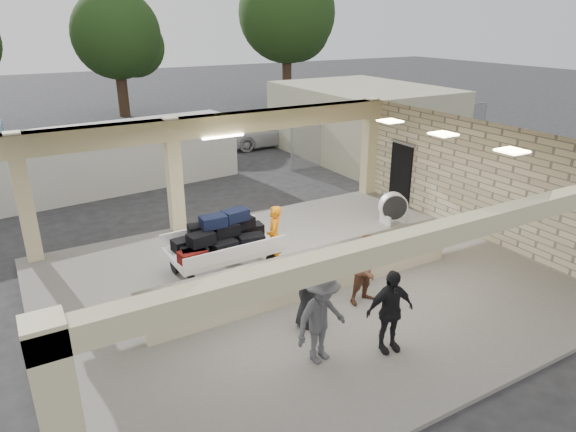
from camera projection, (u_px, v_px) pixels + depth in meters
ground at (301, 286)px, 12.61m from camera, size 120.00×120.00×0.00m
pavilion at (295, 225)px, 12.76m from camera, size 12.01×10.00×3.55m
baggage_counter at (313, 273)px, 12.00m from camera, size 8.20×0.58×0.98m
luggage_cart at (221, 242)px, 12.81m from camera, size 2.73×1.74×1.57m
drum_fan at (393, 207)px, 16.11m from camera, size 0.93×0.60×0.98m
baggage_handler at (274, 237)px, 13.12m from camera, size 0.62×0.69×1.67m
passenger_a at (368, 269)px, 11.46m from camera, size 0.81×0.38×1.64m
passenger_b at (390, 311)px, 9.76m from camera, size 1.04×0.53×1.70m
passenger_c at (321, 318)px, 9.43m from camera, size 1.24×0.65×1.82m
passenger_d at (310, 290)px, 10.57m from camera, size 0.88×0.61×1.66m
car_white_a at (268, 132)px, 26.50m from camera, size 4.62×2.25×1.31m
car_white_b at (355, 127)px, 27.91m from camera, size 4.14×1.65×1.29m
car_dark at (265, 130)px, 26.96m from camera, size 3.94×1.54×1.29m
container_white at (92, 161)px, 19.10m from camera, size 11.30×3.25×2.41m
fence at (399, 132)px, 24.64m from camera, size 12.06×0.06×2.03m
tree_mid at (121, 38)px, 33.03m from camera, size 6.00×5.60×8.00m
tree_right at (289, 17)px, 37.38m from camera, size 7.20×7.00×10.00m
adjacent_building at (362, 120)px, 24.55m from camera, size 6.00×8.00×3.20m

